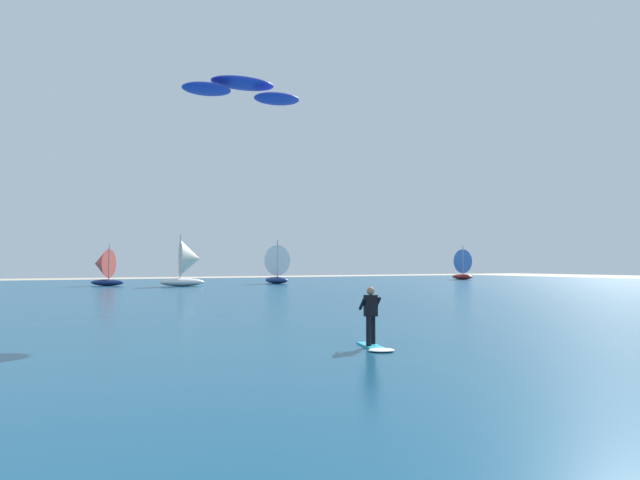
{
  "coord_description": "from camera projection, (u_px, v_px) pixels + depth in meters",
  "views": [
    {
      "loc": [
        -8.57,
        1.45,
        2.42
      ],
      "look_at": [
        0.22,
        17.15,
        3.16
      ],
      "focal_mm": 32.79,
      "sensor_mm": 36.0,
      "label": 1
    }
  ],
  "objects": [
    {
      "name": "ocean",
      "position": [
        118.0,
        294.0,
        45.74
      ],
      "size": [
        160.0,
        90.0,
        0.1
      ],
      "primitive_type": "cube",
      "color": "navy",
      "rests_on": "ground"
    },
    {
      "name": "sailboat_heeled_over",
      "position": [
        189.0,
        263.0,
        60.83
      ],
      "size": [
        4.73,
        4.08,
        5.39
      ],
      "color": "white",
      "rests_on": "ocean"
    },
    {
      "name": "sailboat_far_left",
      "position": [
        459.0,
        264.0,
        88.12
      ],
      "size": [
        3.65,
        4.31,
        5.06
      ],
      "color": "maroon",
      "rests_on": "ocean"
    },
    {
      "name": "kitesurfer",
      "position": [
        373.0,
        326.0,
        16.23
      ],
      "size": [
        1.12,
        2.03,
        1.67
      ],
      "color": "#26B2CC",
      "rests_on": "ocean"
    },
    {
      "name": "sailboat_mid_right",
      "position": [
        274.0,
        264.0,
        69.36
      ],
      "size": [
        3.86,
        4.48,
        5.12
      ],
      "color": "navy",
      "rests_on": "ocean"
    },
    {
      "name": "kite",
      "position": [
        243.0,
        90.0,
        25.47
      ],
      "size": [
        5.37,
        1.89,
        0.81
      ],
      "color": "#1E33B2"
    },
    {
      "name": "sailboat_outermost",
      "position": [
        103.0,
        267.0,
        62.18
      ],
      "size": [
        3.96,
        3.75,
        4.4
      ],
      "color": "navy",
      "rests_on": "ocean"
    }
  ]
}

